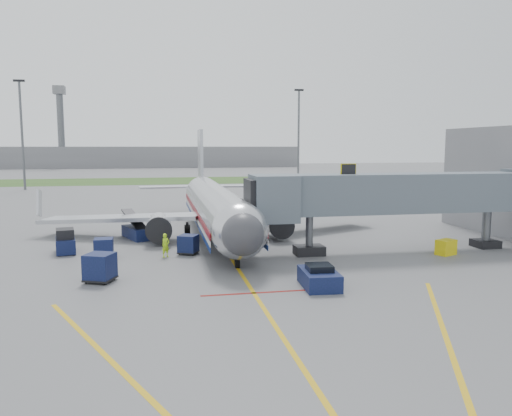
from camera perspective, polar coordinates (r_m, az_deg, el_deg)
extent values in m
plane|color=#565659|center=(32.20, -1.60, -7.68)|extent=(400.00, 400.00, 0.00)
cube|color=#2D4C1E|center=(121.11, -8.63, 3.13)|extent=(300.00, 25.00, 0.01)
cube|color=gold|center=(30.30, -0.97, -8.62)|extent=(0.25, 50.00, 0.01)
cube|color=maroon|center=(28.41, -0.25, -9.69)|extent=(6.00, 0.25, 0.01)
cube|color=gold|center=(18.65, -13.44, -19.22)|extent=(9.52, 20.04, 0.01)
cube|color=gold|center=(21.68, 21.60, -15.66)|extent=(9.52, 20.04, 0.01)
cylinder|color=silver|center=(46.33, -4.66, 0.24)|extent=(3.80, 28.00, 3.80)
sphere|color=silver|center=(32.60, -1.90, -2.64)|extent=(3.80, 3.80, 3.80)
sphere|color=#38383D|center=(31.33, -1.52, -3.04)|extent=(2.74, 2.74, 2.74)
cube|color=black|center=(32.12, -1.79, -1.79)|extent=(2.20, 1.20, 0.55)
cone|color=silver|center=(62.67, -6.35, 2.00)|extent=(3.80, 5.00, 3.80)
cube|color=#B7BAC1|center=(61.95, -6.36, 5.65)|extent=(0.35, 4.20, 7.00)
cube|color=#B7BAC1|center=(46.29, -15.17, -1.11)|extent=(15.10, 8.59, 1.13)
cube|color=#B7BAC1|center=(48.13, 5.46, -0.59)|extent=(15.10, 8.59, 1.13)
cylinder|color=silver|center=(43.27, -11.06, -2.16)|extent=(2.10, 3.60, 2.10)
cylinder|color=silver|center=(44.47, 2.47, -1.79)|extent=(2.10, 3.60, 2.10)
cube|color=maroon|center=(46.62, -2.31, -0.13)|extent=(0.05, 28.00, 0.45)
cube|color=navy|center=(46.75, -2.31, -1.23)|extent=(0.05, 28.00, 0.35)
cylinder|color=black|center=(34.05, -2.16, -6.35)|extent=(0.28, 0.70, 0.70)
cylinder|color=black|center=(46.93, -7.86, -2.49)|extent=(0.50, 1.00, 1.00)
cylinder|color=black|center=(47.49, -1.58, -2.31)|extent=(0.50, 1.00, 1.00)
cube|color=slate|center=(40.20, 15.75, 1.68)|extent=(20.00, 3.00, 3.00)
cube|color=slate|center=(36.87, 2.01, 1.16)|extent=(3.20, 3.60, 3.40)
cube|color=black|center=(36.62, 0.18, 1.12)|extent=(1.60, 3.00, 2.80)
cube|color=#D8C40C|center=(38.44, 10.50, 4.28)|extent=(1.20, 0.15, 1.00)
cylinder|color=#595B60|center=(37.99, 6.11, -3.04)|extent=(0.56, 0.56, 3.10)
cube|color=black|center=(38.22, 6.09, -4.81)|extent=(2.20, 1.60, 0.70)
cylinder|color=#595B60|center=(44.73, 24.82, -2.13)|extent=(0.70, 0.70, 3.10)
cube|color=black|center=(44.94, 24.73, -3.70)|extent=(1.80, 1.80, 0.60)
cylinder|color=#595B60|center=(103.77, -25.16, 7.41)|extent=(0.44, 0.44, 20.00)
cube|color=black|center=(104.44, -25.47, 13.01)|extent=(2.00, 0.40, 0.40)
cylinder|color=#595B60|center=(109.93, 4.88, 8.00)|extent=(0.44, 0.44, 20.00)
cube|color=black|center=(110.57, 4.94, 13.29)|extent=(2.00, 0.40, 0.40)
cube|color=slate|center=(200.82, -12.51, 5.72)|extent=(120.00, 14.00, 8.00)
cylinder|color=#595B60|center=(198.89, -21.39, 8.28)|extent=(2.40, 2.40, 28.00)
cube|color=slate|center=(199.84, -21.58, 12.43)|extent=(4.00, 4.00, 3.00)
cube|color=black|center=(29.72, 7.24, -8.01)|extent=(2.17, 3.34, 0.98)
cube|color=black|center=(29.56, 7.26, -6.84)|extent=(1.52, 1.52, 0.45)
cylinder|color=black|center=(28.48, 6.24, -8.95)|extent=(0.24, 0.73, 0.72)
cylinder|color=black|center=(28.89, 9.39, -8.77)|extent=(0.24, 0.73, 0.72)
cylinder|color=black|center=(30.66, 5.21, -7.77)|extent=(0.24, 0.73, 0.72)
cylinder|color=black|center=(31.04, 8.14, -7.63)|extent=(0.24, 0.73, 0.72)
cube|color=black|center=(41.33, -20.94, -4.00)|extent=(1.89, 2.91, 1.08)
cube|color=black|center=(41.17, -20.99, -2.75)|extent=(1.60, 1.94, 0.75)
cylinder|color=black|center=(40.43, -21.65, -4.74)|extent=(0.34, 0.57, 0.54)
cylinder|color=black|center=(40.45, -20.12, -4.67)|extent=(0.34, 0.57, 0.54)
cylinder|color=black|center=(42.33, -21.68, -4.23)|extent=(0.34, 0.57, 0.54)
cylinder|color=black|center=(42.35, -20.22, -4.16)|extent=(0.34, 0.57, 0.54)
cube|color=black|center=(31.92, -17.42, -6.37)|extent=(2.04, 2.04, 1.56)
cube|color=black|center=(32.10, -17.36, -7.72)|extent=(2.10, 2.10, 0.12)
cylinder|color=black|center=(31.90, -18.85, -7.95)|extent=(0.31, 0.34, 0.28)
cylinder|color=black|center=(31.32, -16.91, -8.15)|extent=(0.31, 0.34, 0.28)
cylinder|color=black|center=(32.91, -17.79, -7.44)|extent=(0.31, 0.34, 0.28)
cylinder|color=black|center=(32.35, -15.90, -7.63)|extent=(0.31, 0.34, 0.28)
cube|color=black|center=(38.38, -17.01, -4.33)|extent=(1.37, 1.37, 1.33)
cube|color=black|center=(38.51, -16.97, -5.29)|extent=(1.41, 1.41, 0.10)
cylinder|color=black|center=(38.06, -17.81, -5.52)|extent=(0.20, 0.25, 0.24)
cylinder|color=black|center=(37.97, -16.25, -5.49)|extent=(0.20, 0.25, 0.24)
cylinder|color=black|center=(39.06, -17.67, -5.20)|extent=(0.20, 0.25, 0.24)
cylinder|color=black|center=(38.98, -16.15, -5.17)|extent=(0.20, 0.25, 0.24)
cube|color=black|center=(38.52, -7.75, -4.05)|extent=(1.75, 1.75, 1.32)
cube|color=black|center=(38.65, -7.73, -5.00)|extent=(1.81, 1.81, 0.10)
cylinder|color=black|center=(38.38, -8.72, -5.16)|extent=(0.27, 0.29, 0.24)
cylinder|color=black|center=(38.01, -7.30, -5.25)|extent=(0.27, 0.29, 0.24)
cylinder|color=black|center=(39.31, -8.15, -4.86)|extent=(0.27, 0.29, 0.24)
cylinder|color=black|center=(38.94, -6.75, -4.95)|extent=(0.27, 0.29, 0.24)
cube|color=black|center=(45.96, -13.43, -2.75)|extent=(2.96, 4.35, 1.01)
cube|color=black|center=(46.32, -13.69, -1.34)|extent=(2.62, 4.60, 1.59)
cylinder|color=black|center=(44.45, -13.48, -3.33)|extent=(0.46, 0.68, 0.63)
cylinder|color=black|center=(44.82, -12.12, -3.21)|extent=(0.46, 0.68, 0.63)
cylinder|color=black|center=(47.19, -14.66, -2.77)|extent=(0.46, 0.68, 0.63)
cylinder|color=black|center=(47.54, -13.36, -2.66)|extent=(0.46, 0.68, 0.63)
cube|color=#D8C40C|center=(40.60, 20.88, -4.21)|extent=(1.72, 1.46, 1.16)
cylinder|color=black|center=(40.30, 20.46, -4.91)|extent=(0.29, 0.34, 0.29)
cylinder|color=black|center=(41.08, 21.24, -4.72)|extent=(0.29, 0.34, 0.29)
imported|color=#ADEA1B|center=(37.70, -10.29, -4.22)|extent=(0.77, 0.72, 1.78)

